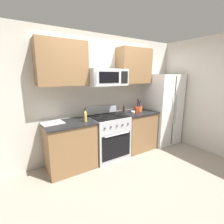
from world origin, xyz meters
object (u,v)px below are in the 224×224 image
Objects in this scene: microwave at (107,77)px; cutting_board at (53,123)px; bottle_hot_sauce at (136,110)px; utensil_crock at (139,108)px; prep_bowl at (133,112)px; refrigerator at (162,109)px; bottle_soy at (124,109)px; bottle_oil at (85,116)px; range_oven at (108,136)px.

cutting_board is (-1.10, 0.08, -0.80)m from microwave.
cutting_board is 1.76m from bottle_hot_sauce.
utensil_crock is 0.25m from prep_bowl.
utensil_crock is at bearing -1.19° from cutting_board.
refrigerator is 0.76m from utensil_crock.
bottle_soy is (-0.39, 0.08, 0.01)m from utensil_crock.
bottle_soy is at bearing 13.21° from bottle_oil.
utensil_crock is (-0.75, 0.08, 0.09)m from refrigerator.
utensil_crock is 0.35m from bottle_hot_sauce.
range_oven is at bearing -175.88° from utensil_crock.
bottle_soy reaches higher than range_oven.
bottle_hot_sauce is at bearing -15.95° from microwave.
microwave is 7.41× the size of prep_bowl.
bottle_oil is (-0.56, -0.10, 0.54)m from range_oven.
bottle_soy is at bearing 167.83° from utensil_crock.
utensil_crock is at bearing 4.12° from range_oven.
utensil_crock is (0.90, 0.04, -0.73)m from microwave.
bottle_oil is 1.10m from bottle_soy.
bottle_hot_sauce is (1.19, -0.05, -0.02)m from bottle_oil.
refrigerator is at bearing 7.64° from bottle_hot_sauce.
bottle_oil is at bearing -173.39° from utensil_crock.
refrigerator reaches higher than bottle_soy.
bottle_soy reaches higher than prep_bowl.
utensil_crock reaches higher than cutting_board.
microwave is 2.67× the size of utensil_crock.
bottle_soy is (1.62, 0.04, 0.08)m from cutting_board.
utensil_crock reaches higher than bottle_soy.
prep_bowl is (1.78, -0.11, 0.01)m from cutting_board.
cutting_board is 0.60m from bottle_oil.
range_oven is at bearing 179.40° from refrigerator.
microwave reaches higher than bottle_oil.
bottle_soy is at bearing 135.61° from prep_bowl.
prep_bowl is (0.04, 0.15, -0.07)m from bottle_hot_sauce.
microwave is 4.22× the size of bottle_soy.
refrigerator is at bearing -1.56° from microwave.
prep_bowl is (-0.23, -0.07, -0.05)m from utensil_crock.
prep_bowl is at bearing -3.54° from cutting_board.
range_oven reaches higher than prep_bowl.
bottle_hot_sauce is (-0.27, -0.22, 0.02)m from utensil_crock.
refrigerator is at bearing -8.30° from bottle_soy.
microwave reaches higher than bottle_hot_sauce.
utensil_crock is 2.78× the size of prep_bowl.
bottle_oil is at bearing -166.79° from bottle_soy.
microwave is at bearing 164.05° from bottle_hot_sauce.
refrigerator is 2.21m from bottle_oil.
microwave is 0.97m from bottle_hot_sauce.
microwave reaches higher than cutting_board.
microwave is at bearing 178.44° from refrigerator.
cutting_board is 1.99× the size of bottle_soy.
refrigerator is 2.76m from cutting_board.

